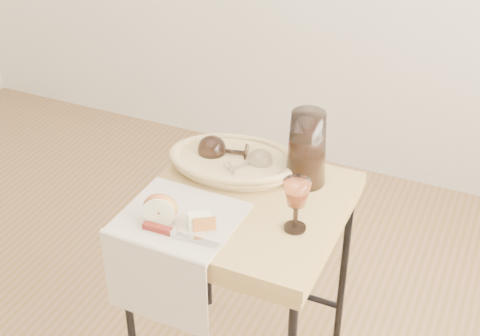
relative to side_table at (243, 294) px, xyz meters
The scene contains 10 objects.
side_table is the anchor object (origin of this frame).
tea_towel 0.41m from the side_table, 129.64° to the right, with size 0.31×0.28×0.01m, color silver.
bread_basket 0.41m from the side_table, 124.05° to the left, with size 0.35×0.24×0.06m, color #947F56, non-canonical shape.
goblet_lying_a 0.45m from the side_table, 129.38° to the left, with size 0.14×0.09×0.09m, color #2F1E19, non-canonical shape.
goblet_lying_b 0.42m from the side_table, 107.62° to the left, with size 0.12×0.07×0.07m, color white, non-canonical shape.
pitcher 0.51m from the side_table, 52.35° to the left, with size 0.16×0.24×0.26m, color black, non-canonical shape.
wine_goblet 0.47m from the side_table, 19.00° to the right, with size 0.07×0.07×0.15m, color white, non-canonical shape.
apple_half 0.47m from the side_table, 130.81° to the right, with size 0.09×0.05×0.09m, color red.
apple_wedge 0.42m from the side_table, 107.59° to the right, with size 0.06×0.03×0.04m, color #FFFAC6.
table_knife 0.44m from the side_table, 111.26° to the right, with size 0.21×0.02×0.02m, color silver, non-canonical shape.
Camera 1 is at (1.03, -0.99, 1.81)m, focal length 50.46 mm.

